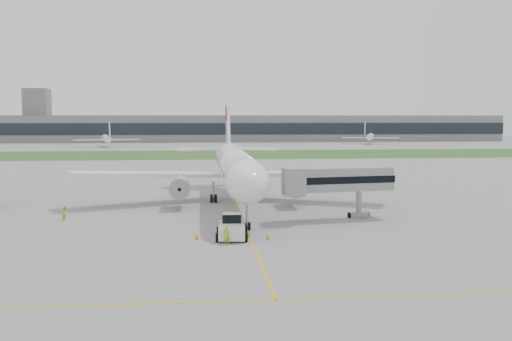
{
  "coord_description": "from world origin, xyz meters",
  "views": [
    {
      "loc": [
        -5.2,
        -78.43,
        12.65
      ],
      "look_at": [
        2.75,
        2.0,
        5.19
      ],
      "focal_mm": 40.0,
      "sensor_mm": 36.0,
      "label": 1
    }
  ],
  "objects": [
    {
      "name": "ground_crew_far",
      "position": [
        -21.98,
        -6.41,
        0.88
      ],
      "size": [
        0.94,
        1.05,
        1.76
      ],
      "primitive_type": "imported",
      "rotation": [
        0.0,
        0.0,
        1.18
      ],
      "color": "yellow",
      "rests_on": "ground"
    },
    {
      "name": "control_tower",
      "position": [
        -90.0,
        232.0,
        0.0
      ],
      "size": [
        12.0,
        12.0,
        56.0
      ],
      "primitive_type": null,
      "color": "gray",
      "rests_on": "ground"
    },
    {
      "name": "apron_markings",
      "position": [
        0.0,
        -5.0,
        0.0
      ],
      "size": [
        70.0,
        70.0,
        0.04
      ],
      "primitive_type": null,
      "color": "gold",
      "rests_on": "ground"
    },
    {
      "name": "ground_crew_near",
      "position": [
        -2.64,
        -22.21,
        0.97
      ],
      "size": [
        0.85,
        0.76,
        1.94
      ],
      "primitive_type": "imported",
      "rotation": [
        0.0,
        0.0,
        3.66
      ],
      "color": "#A7CB21",
      "rests_on": "ground"
    },
    {
      "name": "safety_cone_right",
      "position": [
        1.78,
        -20.34,
        0.29
      ],
      "size": [
        0.43,
        0.43,
        0.59
      ],
      "primitive_type": "cone",
      "color": "orange",
      "rests_on": "ground"
    },
    {
      "name": "distant_aircraft_left",
      "position": [
        -45.97,
        176.41,
        0.0
      ],
      "size": [
        32.6,
        30.07,
        10.72
      ],
      "primitive_type": null,
      "rotation": [
        0.0,
        0.0,
        0.21
      ],
      "color": "white",
      "rests_on": "ground"
    },
    {
      "name": "grass_strip",
      "position": [
        0.0,
        120.0,
        0.01
      ],
      "size": [
        600.0,
        50.0,
        0.02
      ],
      "primitive_type": "cube",
      "color": "#295921",
      "rests_on": "ground"
    },
    {
      "name": "terminal_building",
      "position": [
        0.0,
        229.87,
        7.0
      ],
      "size": [
        320.0,
        22.3,
        14.0
      ],
      "color": "gray",
      "rests_on": "ground"
    },
    {
      "name": "distant_aircraft_right",
      "position": [
        77.47,
        192.36,
        0.0
      ],
      "size": [
        33.46,
        31.46,
        10.39
      ],
      "primitive_type": null,
      "rotation": [
        0.0,
        0.0,
        -0.33
      ],
      "color": "white",
      "rests_on": "ground"
    },
    {
      "name": "airliner",
      "position": [
        0.0,
        4.87,
        5.66
      ],
      "size": [
        48.13,
        53.95,
        17.88
      ],
      "color": "white",
      "rests_on": "ground"
    },
    {
      "name": "pushback_tug",
      "position": [
        -1.91,
        -19.13,
        1.14
      ],
      "size": [
        3.54,
        5.01,
        2.48
      ],
      "rotation": [
        0.0,
        0.0,
        -0.06
      ],
      "color": "white",
      "rests_on": "ground"
    },
    {
      "name": "jet_bridge",
      "position": [
        11.25,
        -9.38,
        4.95
      ],
      "size": [
        14.38,
        6.09,
        6.69
      ],
      "rotation": [
        0.0,
        0.0,
        0.15
      ],
      "color": "gray",
      "rests_on": "ground"
    },
    {
      "name": "safety_cone_left",
      "position": [
        -5.6,
        -19.48,
        0.31
      ],
      "size": [
        0.44,
        0.44,
        0.61
      ],
      "primitive_type": "cone",
      "color": "orange",
      "rests_on": "ground"
    },
    {
      "name": "ground",
      "position": [
        0.0,
        0.0,
        0.0
      ],
      "size": [
        600.0,
        600.0,
        0.0
      ],
      "primitive_type": "plane",
      "color": "gray",
      "rests_on": "ground"
    }
  ]
}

